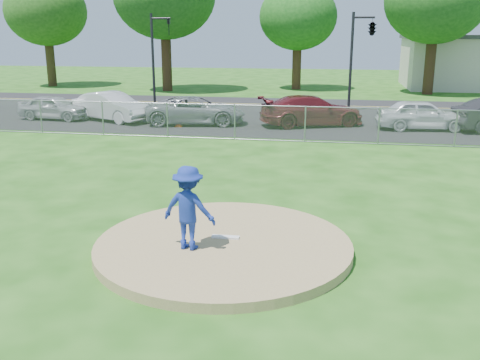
% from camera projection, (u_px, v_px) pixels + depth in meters
% --- Properties ---
extents(ground, '(120.00, 120.00, 0.00)m').
position_uv_depth(ground, '(276.00, 151.00, 20.81)').
color(ground, '#1B4F11').
rests_on(ground, ground).
extents(pitchers_mound, '(5.40, 5.40, 0.20)m').
position_uv_depth(pitchers_mound, '(224.00, 246.00, 11.29)').
color(pitchers_mound, '#967F52').
rests_on(pitchers_mound, ground).
extents(pitching_rubber, '(0.60, 0.15, 0.04)m').
position_uv_depth(pitching_rubber, '(225.00, 237.00, 11.45)').
color(pitching_rubber, white).
rests_on(pitching_rubber, pitchers_mound).
extents(chain_link_fence, '(40.00, 0.06, 1.50)m').
position_uv_depth(chain_link_fence, '(281.00, 124.00, 22.51)').
color(chain_link_fence, gray).
rests_on(chain_link_fence, ground).
extents(parking_lot, '(50.00, 8.00, 0.01)m').
position_uv_depth(parking_lot, '(290.00, 124.00, 26.98)').
color(parking_lot, black).
rests_on(parking_lot, ground).
extents(street, '(60.00, 7.00, 0.01)m').
position_uv_depth(street, '(300.00, 105.00, 34.10)').
color(street, black).
rests_on(street, ground).
extents(tree_far_left, '(6.72, 6.72, 10.74)m').
position_uv_depth(tree_far_left, '(45.00, 0.00, 44.47)').
color(tree_far_left, '#352613').
rests_on(tree_far_left, ground).
extents(tree_center, '(6.16, 6.16, 9.84)m').
position_uv_depth(tree_center, '(298.00, 6.00, 42.05)').
color(tree_center, '#3A2215').
rests_on(tree_center, ground).
extents(traffic_signal_left, '(1.28, 0.20, 5.60)m').
position_uv_depth(traffic_signal_left, '(156.00, 51.00, 32.78)').
color(traffic_signal_left, black).
rests_on(traffic_signal_left, ground).
extents(traffic_signal_center, '(1.42, 2.48, 5.60)m').
position_uv_depth(traffic_signal_center, '(370.00, 30.00, 30.31)').
color(traffic_signal_center, black).
rests_on(traffic_signal_center, ground).
extents(pitcher, '(1.20, 0.82, 1.72)m').
position_uv_depth(pitcher, '(189.00, 208.00, 10.70)').
color(pitcher, navy).
rests_on(pitcher, pitchers_mound).
extents(traffic_cone, '(0.31, 0.31, 0.61)m').
position_uv_depth(traffic_cone, '(179.00, 120.00, 26.11)').
color(traffic_cone, '#D9450B').
rests_on(traffic_cone, parking_lot).
extents(parked_car_silver, '(3.90, 1.84, 1.29)m').
position_uv_depth(parked_car_silver, '(54.00, 107.00, 28.25)').
color(parked_car_silver, '#A6A7AB').
rests_on(parked_car_silver, parking_lot).
extents(parked_car_white, '(4.73, 3.27, 1.48)m').
position_uv_depth(parked_car_white, '(112.00, 107.00, 27.79)').
color(parked_car_white, silver).
rests_on(parked_car_white, parking_lot).
extents(parked_car_gray, '(5.24, 3.06, 1.37)m').
position_uv_depth(parked_car_gray, '(196.00, 110.00, 26.79)').
color(parked_car_gray, gray).
rests_on(parked_car_gray, parking_lot).
extents(parked_car_darkred, '(5.51, 3.81, 1.48)m').
position_uv_depth(parked_car_darkred, '(312.00, 111.00, 26.32)').
color(parked_car_darkred, '#5A161C').
rests_on(parked_car_darkred, parking_lot).
extents(parked_car_pearl, '(4.33, 2.08, 1.43)m').
position_uv_depth(parked_car_pearl, '(422.00, 115.00, 25.23)').
color(parked_car_pearl, silver).
rests_on(parked_car_pearl, parking_lot).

